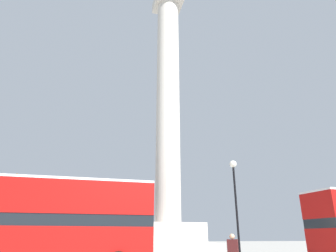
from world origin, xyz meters
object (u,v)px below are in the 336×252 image
Objects in this scene: bus_a at (37,220)px; equestrian_statue at (7,233)px; pedestrian_near_lamp at (233,252)px; street_lamp at (236,198)px; monument_column at (168,155)px.

bus_a is 10.61m from equestrian_statue.
pedestrian_near_lamp is (12.20, -13.27, -0.94)m from equestrian_statue.
street_lamp reaches higher than pedestrian_near_lamp.
street_lamp reaches higher than equestrian_statue.
equestrian_statue is 3.68× the size of pedestrian_near_lamp.
monument_column is 13.54m from equestrian_statue.
equestrian_statue is at bearing 108.00° from bus_a.
bus_a is at bearing -164.54° from pedestrian_near_lamp.
equestrian_statue reaches higher than pedestrian_near_lamp.
pedestrian_near_lamp is (0.82, -8.47, -6.47)m from monument_column.
pedestrian_near_lamp is at bearing -118.91° from street_lamp.
street_lamp is (3.98, -2.73, -3.40)m from monument_column.
monument_column reaches higher than bus_a.
monument_column is 3.60× the size of street_lamp.
equestrian_statue is 17.25m from street_lamp.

